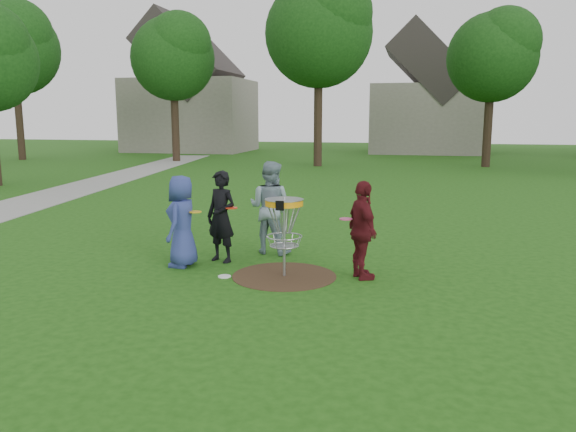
% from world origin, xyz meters
% --- Properties ---
extents(ground, '(100.00, 100.00, 0.00)m').
position_xyz_m(ground, '(0.00, 0.00, 0.00)').
color(ground, '#19470F').
rests_on(ground, ground).
extents(dirt_patch, '(1.80, 1.80, 0.01)m').
position_xyz_m(dirt_patch, '(0.00, 0.00, 0.00)').
color(dirt_patch, '#47331E').
rests_on(dirt_patch, ground).
extents(concrete_path, '(7.75, 39.92, 0.02)m').
position_xyz_m(concrete_path, '(-10.00, 8.00, 0.01)').
color(concrete_path, '#9E9E99').
rests_on(concrete_path, ground).
extents(player_blue, '(0.55, 0.83, 1.67)m').
position_xyz_m(player_blue, '(-1.96, 0.26, 0.84)').
color(player_blue, navy).
rests_on(player_blue, ground).
extents(player_black, '(0.74, 0.62, 1.72)m').
position_xyz_m(player_black, '(-1.38, 0.73, 0.86)').
color(player_black, black).
rests_on(player_black, ground).
extents(player_grey, '(1.02, 0.87, 1.85)m').
position_xyz_m(player_grey, '(-0.65, 1.58, 0.92)').
color(player_grey, '#7B939E').
rests_on(player_grey, ground).
extents(player_maroon, '(0.82, 1.05, 1.67)m').
position_xyz_m(player_maroon, '(1.31, 0.14, 0.83)').
color(player_maroon, '#571419').
rests_on(player_maroon, ground).
extents(disc_on_grass, '(0.22, 0.22, 0.02)m').
position_xyz_m(disc_on_grass, '(-0.99, -0.27, 0.01)').
color(disc_on_grass, white).
rests_on(disc_on_grass, ground).
extents(disc_golf_basket, '(0.66, 0.67, 1.38)m').
position_xyz_m(disc_golf_basket, '(0.00, -0.00, 1.02)').
color(disc_golf_basket, '#9EA0A5').
rests_on(disc_golf_basket, ground).
extents(held_discs, '(2.94, 1.43, 0.13)m').
position_xyz_m(held_discs, '(-0.58, 0.56, 1.06)').
color(held_discs, gold).
rests_on(held_discs, ground).
extents(tree_row, '(51.20, 17.42, 9.90)m').
position_xyz_m(tree_row, '(0.44, 20.67, 6.21)').
color(tree_row, '#38281C').
rests_on(tree_row, ground).
extents(house_row, '(44.50, 10.65, 11.62)m').
position_xyz_m(house_row, '(4.78, 33.07, 4.14)').
color(house_row, gray).
rests_on(house_row, ground).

